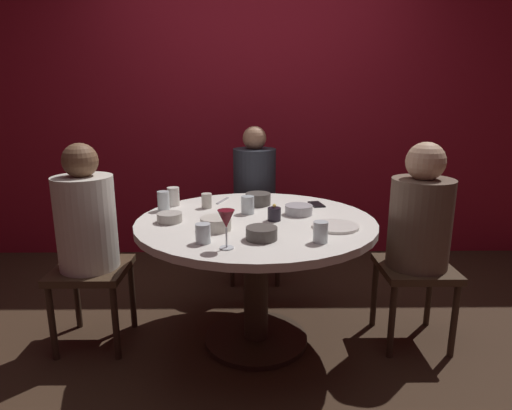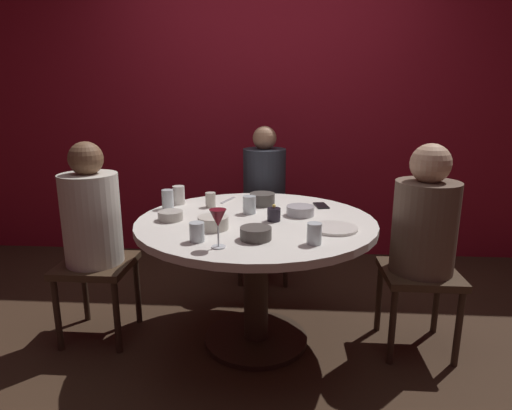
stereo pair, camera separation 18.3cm
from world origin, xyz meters
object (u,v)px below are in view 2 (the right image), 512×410
candle_holder (274,214)px  cup_center_front (211,200)px  cell_phone (321,206)px  cup_by_left_diner (197,232)px  dinner_plate (334,228)px  seated_diner_left (92,221)px  seated_diner_right (424,226)px  cup_far_edge (249,205)px  dining_table (256,246)px  bowl_sauce_side (213,223)px  cup_beside_wine (314,234)px  wine_glass (218,220)px  bowl_rice_portion (170,216)px  bowl_serving_large (300,211)px  cup_near_candle (179,195)px  bowl_small_white (256,233)px  bowl_salad_center (262,199)px  cup_by_right_diner (168,199)px  seated_diner_back (264,187)px

candle_holder → cup_center_front: 0.48m
cell_phone → cup_by_left_diner: 0.94m
dinner_plate → cup_by_left_diner: (-0.65, -0.23, 0.04)m
seated_diner_left → seated_diner_right: size_ratio=1.00×
seated_diner_right → cup_far_edge: 0.96m
dining_table → bowl_sauce_side: (-0.20, -0.19, 0.19)m
cell_phone → cup_beside_wine: 0.71m
seated_diner_left → cell_phone: 1.34m
seated_diner_left → cup_beside_wine: bearing=-17.6°
bowl_sauce_side → cup_by_left_diner: bearing=-102.3°
wine_glass → bowl_rice_portion: (-0.33, 0.42, -0.10)m
cell_phone → dinner_plate: bearing=-97.0°
dinner_plate → bowl_serving_large: 0.31m
seated_diner_right → cup_near_candle: 1.44m
cup_by_left_diner → wine_glass: bearing=-34.7°
cup_center_front → cup_far_edge: 0.28m
cup_far_edge → bowl_small_white: bearing=-81.5°
dinner_plate → cup_near_candle: bearing=152.6°
dinner_plate → bowl_salad_center: bowl_salad_center is taller
bowl_serving_large → bowl_small_white: bearing=-116.8°
seated_diner_right → bowl_small_white: (-0.88, -0.34, 0.05)m
wine_glass → cup_beside_wine: 0.44m
bowl_small_white → cup_beside_wine: bearing=-9.7°
candle_holder → dinner_plate: 0.34m
dinner_plate → wine_glass: bearing=-150.7°
candle_holder → bowl_rice_portion: bearing=-177.9°
dining_table → cup_beside_wine: size_ratio=13.22×
cup_center_front → cup_by_right_diner: bearing=-166.7°
seated_diner_left → seated_diner_back: 1.31m
seated_diner_left → seated_diner_back: seated_diner_back is taller
bowl_sauce_side → cup_beside_wine: 0.53m
bowl_sauce_side → cup_by_right_diner: size_ratio=1.36×
dinner_plate → bowl_sauce_side: (-0.61, -0.03, 0.03)m
bowl_serving_large → bowl_salad_center: size_ratio=1.01×
cell_phone → seated_diner_back: bearing=111.6°
bowl_sauce_side → wine_glass: bearing=-75.9°
bowl_rice_portion → cup_center_front: 0.34m
bowl_sauce_side → cup_near_candle: size_ratio=1.37×
seated_diner_back → dinner_plate: bearing=20.6°
bowl_rice_portion → cup_far_edge: cup_far_edge is taller
bowl_salad_center → cup_far_edge: bearing=-107.1°
candle_holder → cup_far_edge: (-0.14, 0.15, 0.01)m
seated_diner_left → cup_by_left_diner: bearing=-29.7°
cup_by_left_diner → seated_diner_left: bearing=150.3°
bowl_serving_large → bowl_small_white: bowl_small_white is taller
cup_by_left_diner → cup_far_edge: bearing=68.4°
dinner_plate → cell_phone: bearing=93.3°
seated_diner_left → cup_by_left_diner: size_ratio=12.80×
seated_diner_back → cup_beside_wine: (0.29, -1.31, 0.07)m
cell_phone → cup_by_right_diner: (-0.92, -0.12, 0.05)m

